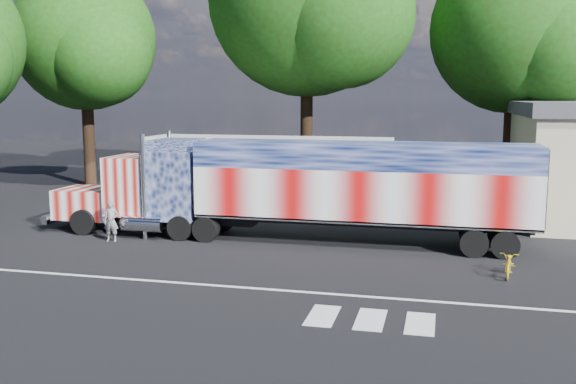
% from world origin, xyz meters
% --- Properties ---
extents(ground, '(100.00, 100.00, 0.00)m').
position_xyz_m(ground, '(0.00, 0.00, 0.00)').
color(ground, black).
extents(lane_markings, '(30.00, 2.67, 0.01)m').
position_xyz_m(lane_markings, '(1.71, -3.77, 0.01)').
color(lane_markings, silver).
rests_on(lane_markings, ground).
extents(semi_truck, '(18.98, 3.00, 4.05)m').
position_xyz_m(semi_truck, '(0.41, 3.32, 2.08)').
color(semi_truck, black).
rests_on(semi_truck, ground).
extents(coach_bus, '(11.93, 2.78, 3.47)m').
position_xyz_m(coach_bus, '(-2.70, 10.11, 1.80)').
color(coach_bus, silver).
rests_on(coach_bus, ground).
extents(woman, '(0.62, 0.46, 1.56)m').
position_xyz_m(woman, '(-6.51, 1.50, 0.78)').
color(woman, slate).
rests_on(woman, ground).
extents(bicycle, '(0.74, 1.60, 0.81)m').
position_xyz_m(bicycle, '(7.67, 0.06, 0.40)').
color(bicycle, gold).
rests_on(bicycle, ground).
extents(tree_nw_a, '(8.85, 8.43, 13.01)m').
position_xyz_m(tree_nw_a, '(-15.29, 15.00, 8.74)').
color(tree_nw_a, black).
rests_on(tree_nw_a, ground).
extents(tree_ne_a, '(9.59, 9.14, 13.61)m').
position_xyz_m(tree_ne_a, '(9.28, 17.76, 8.99)').
color(tree_ne_a, black).
rests_on(tree_ne_a, ground).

